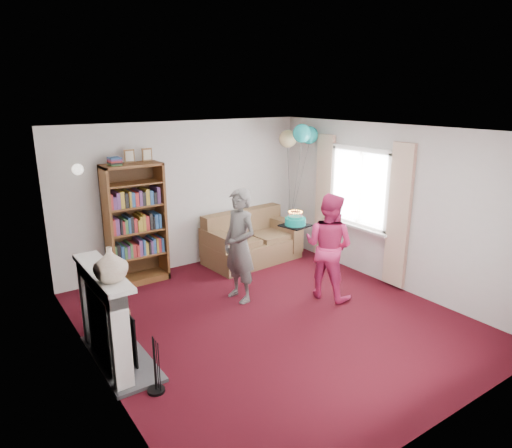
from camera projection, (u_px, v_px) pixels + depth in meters
ground at (272, 319)px, 6.15m from camera, size 5.00×5.00×0.00m
wall_back at (185, 195)px, 7.79m from camera, size 4.50×0.02×2.50m
wall_left at (92, 267)px, 4.57m from camera, size 0.02×5.00×2.50m
wall_right at (390, 206)px, 7.04m from camera, size 0.02×5.00×2.50m
ceiling at (274, 130)px, 5.46m from camera, size 4.50×5.00×0.01m
fireplace at (110, 321)px, 5.02m from camera, size 0.55×1.80×1.12m
window_bay at (359, 202)px, 7.50m from camera, size 0.14×2.02×2.20m
wall_sconce at (78, 169)px, 6.55m from camera, size 0.16×0.23×0.16m
bookcase at (135, 225)px, 7.17m from camera, size 0.90×0.42×2.12m
sofa at (250, 242)px, 8.26m from camera, size 1.67×0.88×0.88m
wicker_basket at (113, 324)px, 5.66m from camera, size 0.43×0.43×0.38m
person_striped at (240, 246)px, 6.53m from camera, size 0.46×0.64×1.66m
person_magenta at (329, 246)px, 6.65m from camera, size 0.82×0.92×1.57m
birthday_cake at (295, 222)px, 6.56m from camera, size 0.36×0.36×0.22m
balloons at (300, 136)px, 7.93m from camera, size 0.64×0.69×1.78m
mantel_vase at (110, 264)px, 4.51m from camera, size 0.35×0.35×0.35m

